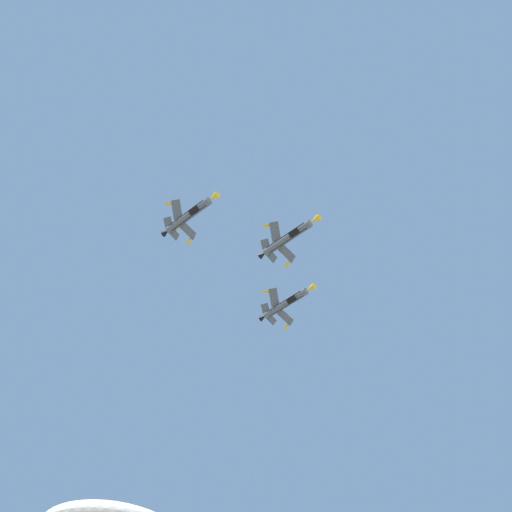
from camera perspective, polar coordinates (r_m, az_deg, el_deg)
fighter_jet_lead at (r=140.27m, az=2.77°, el=1.59°), size 8.75×15.33×7.25m
fighter_jet_left_wing at (r=154.91m, az=2.60°, el=-3.99°), size 8.99×15.33×6.67m
fighter_jet_right_wing at (r=142.83m, az=-5.65°, el=3.47°), size 8.89×15.33×6.93m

